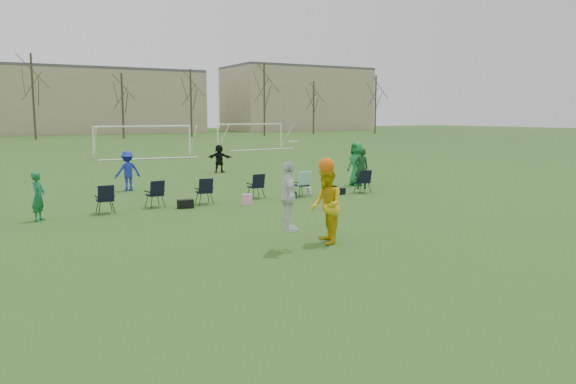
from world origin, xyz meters
TOP-DOWN VIEW (x-y plane):
  - ground at (0.00, 0.00)m, footprint 260.00×260.00m
  - fielder_green_near at (-5.82, 7.49)m, footprint 0.58×0.66m
  - fielder_blue at (-1.72, 13.25)m, footprint 1.19×0.78m
  - fielder_green_far at (8.01, 9.95)m, footprint 0.74×1.05m
  - fielder_black at (4.76, 18.66)m, footprint 1.38×1.38m
  - center_contest at (-0.18, 0.53)m, footprint 2.07×1.29m
  - sideline_setup at (2.16, 8.06)m, footprint 11.16×1.93m
  - goal_mid at (4.00, 32.00)m, footprint 7.40×0.63m
  - goal_right at (16.00, 38.00)m, footprint 7.35×1.14m
  - tree_line at (0.24, 69.85)m, footprint 110.28×3.28m
  - building_row at (6.73, 96.00)m, footprint 126.00×16.00m

SIDE VIEW (x-z plane):
  - ground at x=0.00m, z-range 0.00..0.00m
  - sideline_setup at x=2.16m, z-range -0.39..1.48m
  - fielder_green_near at x=-5.82m, z-range 0.00..1.52m
  - fielder_black at x=4.76m, z-range 0.00..1.59m
  - fielder_blue at x=-1.72m, z-range 0.00..1.72m
  - fielder_green_far at x=8.01m, z-range 0.00..2.02m
  - center_contest at x=-0.18m, z-range -0.21..2.44m
  - goal_mid at x=4.00m, z-range 0.69..3.15m
  - goal_right at x=16.00m, z-range 0.69..3.15m
  - tree_line at x=0.24m, z-range -0.61..10.79m
  - building_row at x=6.73m, z-range -0.51..12.49m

